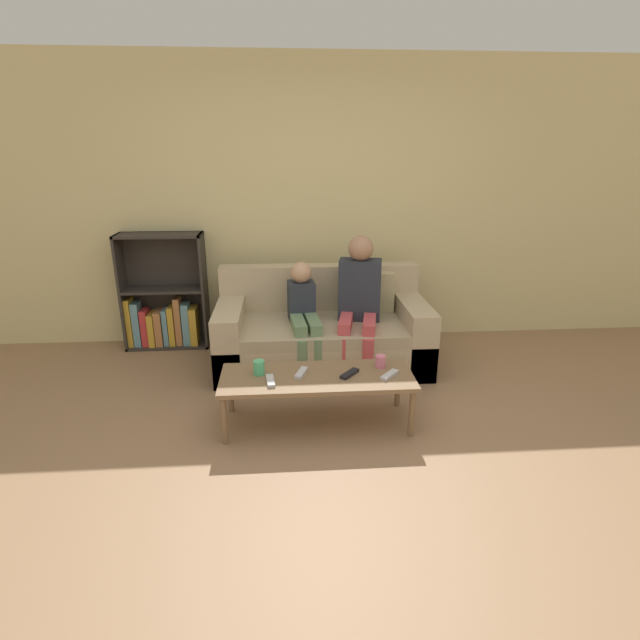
# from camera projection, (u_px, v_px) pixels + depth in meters

# --- Properties ---
(ground_plane) EXTENTS (22.00, 22.00, 0.00)m
(ground_plane) POSITION_uv_depth(u_px,v_px,m) (334.00, 476.00, 2.91)
(ground_plane) COLOR #997251
(wall_back) EXTENTS (12.00, 0.06, 2.60)m
(wall_back) POSITION_uv_depth(u_px,v_px,m) (310.00, 205.00, 4.66)
(wall_back) COLOR beige
(wall_back) RESTS_ON ground_plane
(couch) EXTENTS (1.79, 0.90, 0.81)m
(couch) POSITION_uv_depth(u_px,v_px,m) (323.00, 333.00, 4.36)
(couch) COLOR tan
(couch) RESTS_ON ground_plane
(bookshelf) EXTENTS (0.77, 0.28, 1.08)m
(bookshelf) POSITION_uv_depth(u_px,v_px,m) (165.00, 306.00, 4.71)
(bookshelf) COLOR #332D28
(bookshelf) RESTS_ON ground_plane
(coffee_table) EXTENTS (1.30, 0.49, 0.36)m
(coffee_table) POSITION_uv_depth(u_px,v_px,m) (317.00, 380.00, 3.36)
(coffee_table) COLOR brown
(coffee_table) RESTS_ON ground_plane
(person_adult) EXTENTS (0.44, 0.67, 1.13)m
(person_adult) POSITION_uv_depth(u_px,v_px,m) (359.00, 294.00, 4.18)
(person_adult) COLOR #C6474C
(person_adult) RESTS_ON ground_plane
(person_child) EXTENTS (0.28, 0.64, 0.91)m
(person_child) POSITION_uv_depth(u_px,v_px,m) (304.00, 312.00, 4.14)
(person_child) COLOR #66845B
(person_child) RESTS_ON ground_plane
(cup_near) EXTENTS (0.08, 0.08, 0.10)m
(cup_near) POSITION_uv_depth(u_px,v_px,m) (259.00, 368.00, 3.35)
(cup_near) COLOR #4CB77A
(cup_near) RESTS_ON coffee_table
(cup_far) EXTENTS (0.07, 0.07, 0.09)m
(cup_far) POSITION_uv_depth(u_px,v_px,m) (380.00, 361.00, 3.46)
(cup_far) COLOR pink
(cup_far) RESTS_ON coffee_table
(tv_remote_0) EXTENTS (0.15, 0.16, 0.02)m
(tv_remote_0) POSITION_uv_depth(u_px,v_px,m) (350.00, 374.00, 3.35)
(tv_remote_0) COLOR black
(tv_remote_0) RESTS_ON coffee_table
(tv_remote_1) EXTENTS (0.10, 0.18, 0.02)m
(tv_remote_1) POSITION_uv_depth(u_px,v_px,m) (301.00, 373.00, 3.36)
(tv_remote_1) COLOR #B7B7BC
(tv_remote_1) RESTS_ON coffee_table
(tv_remote_2) EXTENTS (0.15, 0.16, 0.02)m
(tv_remote_2) POSITION_uv_depth(u_px,v_px,m) (390.00, 375.00, 3.33)
(tv_remote_2) COLOR #B7B7BC
(tv_remote_2) RESTS_ON coffee_table
(tv_remote_3) EXTENTS (0.07, 0.17, 0.02)m
(tv_remote_3) POSITION_uv_depth(u_px,v_px,m) (270.00, 381.00, 3.25)
(tv_remote_3) COLOR #B7B7BC
(tv_remote_3) RESTS_ON coffee_table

